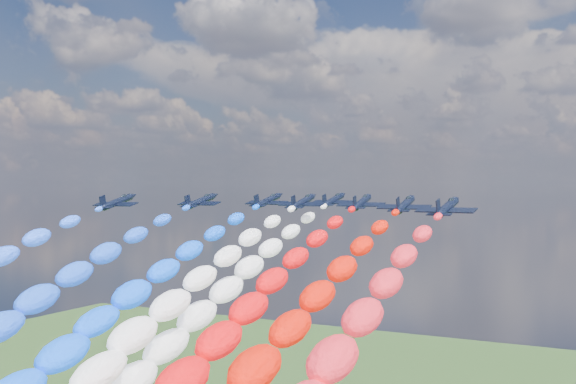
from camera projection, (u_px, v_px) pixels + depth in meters
The scene contains 12 objects.
jet_0 at pixel (117, 202), 138.08m from camera, with size 8.93×11.97×2.64m, color black, non-canonical shape.
jet_1 at pixel (201, 201), 143.63m from camera, with size 8.93×11.97×2.64m, color black, non-canonical shape.
jet_2 at pixel (268, 201), 148.17m from camera, with size 8.93×11.97×2.64m, color black, non-canonical shape.
trail_2 at pixel (82, 357), 100.54m from camera, with size 6.47×104.41×45.49m, color #0C50FF, non-canonical shape.
jet_3 at pixel (303, 202), 138.65m from camera, with size 8.93×11.97×2.64m, color black, non-canonical shape.
trail_3 at pixel (116, 375), 91.02m from camera, with size 6.47×104.41×45.49m, color white, non-canonical shape.
jet_4 at pixel (333, 200), 152.79m from camera, with size 8.93×11.97×2.64m, color black, non-canonical shape.
trail_4 at pixel (185, 349), 105.16m from camera, with size 6.47×104.41×45.49m, color white, non-canonical shape.
jet_5 at pixel (362, 202), 135.85m from camera, with size 8.93×11.97×2.64m, color black, non-canonical shape.
trail_5 at pixel (200, 381), 88.23m from camera, with size 6.47×104.41×45.49m, color red, non-canonical shape.
jet_6 at pixel (405, 205), 121.94m from camera, with size 8.93×11.97×2.64m, color black, non-canonical shape.
jet_7 at pixel (447, 207), 107.78m from camera, with size 8.93×11.97×2.64m, color black, non-canonical shape.
Camera 1 is at (60.71, -113.56, 112.09)m, focal length 44.84 mm.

